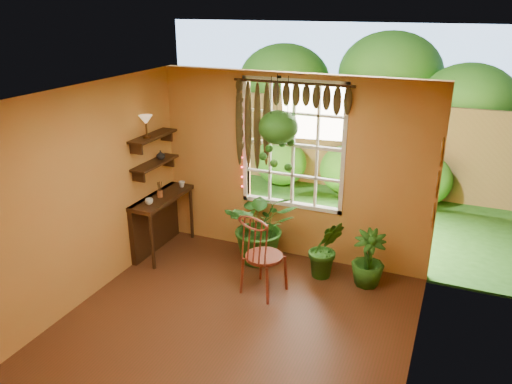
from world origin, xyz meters
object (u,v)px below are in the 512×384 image
at_px(windsor_chair, 262,267).
at_px(potted_plant_left, 262,225).
at_px(potted_plant_mid, 326,249).
at_px(hanging_basket, 278,132).
at_px(counter_ledge, 157,216).

relative_size(windsor_chair, potted_plant_left, 1.14).
distance_m(potted_plant_mid, hanging_basket, 1.72).
distance_m(counter_ledge, potted_plant_mid, 2.59).
bearing_deg(windsor_chair, hanging_basket, 113.73).
xyz_separation_m(windsor_chair, potted_plant_left, (-0.34, 0.80, 0.20)).
bearing_deg(potted_plant_left, counter_ledge, -170.02).
bearing_deg(counter_ledge, windsor_chair, -15.00).
bearing_deg(counter_ledge, potted_plant_left, 9.98).
bearing_deg(potted_plant_mid, windsor_chair, -132.09).
relative_size(potted_plant_mid, hanging_basket, 0.67).
distance_m(counter_ledge, hanging_basket, 2.31).
height_order(windsor_chair, hanging_basket, hanging_basket).
relative_size(windsor_chair, potted_plant_mid, 1.52).
xyz_separation_m(windsor_chair, hanging_basket, (-0.14, 0.88, 1.58)).
height_order(counter_ledge, potted_plant_left, potted_plant_left).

